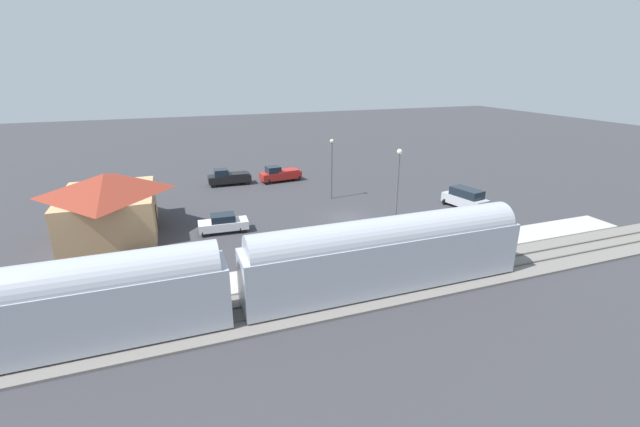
{
  "coord_description": "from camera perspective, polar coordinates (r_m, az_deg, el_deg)",
  "views": [
    {
      "loc": [
        -36.51,
        16.28,
        14.64
      ],
      "look_at": [
        -0.36,
        3.06,
        1.0
      ],
      "focal_mm": 23.4,
      "sensor_mm": 36.0,
      "label": 1
    }
  ],
  "objects": [
    {
      "name": "pedestrian_waiting_far",
      "position": [
        37.81,
        20.64,
        -2.5
      ],
      "size": [
        0.36,
        0.36,
        1.71
      ],
      "color": "#333338",
      "rests_on": "platform"
    },
    {
      "name": "railway_track",
      "position": [
        31.36,
        14.12,
        -8.77
      ],
      "size": [
        4.8,
        70.0,
        0.3
      ],
      "color": "slate",
      "rests_on": "ground"
    },
    {
      "name": "light_pole_lot_center",
      "position": [
        47.75,
        1.61,
        7.16
      ],
      "size": [
        0.44,
        0.44,
        6.94
      ],
      "color": "#515156",
      "rests_on": "ground"
    },
    {
      "name": "pickup_black",
      "position": [
        55.6,
        -12.39,
        4.88
      ],
      "size": [
        2.08,
        5.44,
        2.14
      ],
      "color": "black",
      "rests_on": "ground"
    },
    {
      "name": "passenger_train",
      "position": [
        26.5,
        -34.6,
        -10.67
      ],
      "size": [
        2.93,
        60.86,
        4.98
      ],
      "color": "#ADB2BC",
      "rests_on": "railway_track"
    },
    {
      "name": "platform",
      "position": [
        34.32,
        10.44,
        -5.81
      ],
      "size": [
        3.2,
        46.0,
        0.3
      ],
      "color": "#B7B2A8",
      "rests_on": "ground"
    },
    {
      "name": "light_pole_near_platform",
      "position": [
        35.48,
        10.54,
        3.71
      ],
      "size": [
        0.44,
        0.44,
        8.31
      ],
      "color": "#515156",
      "rests_on": "ground"
    },
    {
      "name": "sedan_white",
      "position": [
        39.71,
        -13.09,
        -1.3
      ],
      "size": [
        2.04,
        4.58,
        1.74
      ],
      "color": "white",
      "rests_on": "ground"
    },
    {
      "name": "pickup_red",
      "position": [
        56.22,
        -5.52,
        5.41
      ],
      "size": [
        2.53,
        5.58,
        2.14
      ],
      "color": "red",
      "rests_on": "ground"
    },
    {
      "name": "ground_plane",
      "position": [
        42.57,
        3.71,
        -0.64
      ],
      "size": [
        200.0,
        200.0,
        0.0
      ],
      "primitive_type": "plane",
      "color": "#38383D"
    },
    {
      "name": "suv_silver",
      "position": [
        47.85,
        19.25,
        2.02
      ],
      "size": [
        5.19,
        3.12,
        2.22
      ],
      "color": "silver",
      "rests_on": "ground"
    },
    {
      "name": "station_building",
      "position": [
        42.56,
        -26.94,
        1.35
      ],
      "size": [
        10.62,
        8.52,
        5.62
      ],
      "color": "tan",
      "rests_on": "ground"
    },
    {
      "name": "pedestrian_on_platform",
      "position": [
        34.74,
        15.31,
        -3.84
      ],
      "size": [
        0.36,
        0.36,
        1.71
      ],
      "color": "#23284C",
      "rests_on": "platform"
    }
  ]
}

